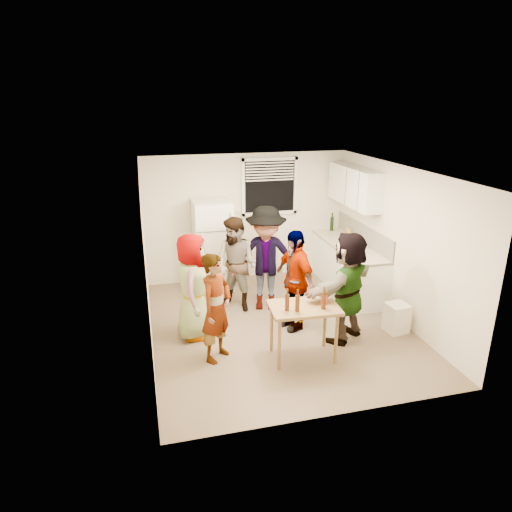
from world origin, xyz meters
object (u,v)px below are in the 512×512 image
object	(u,v)px
refrigerator	(213,245)
guest_back_right	(265,307)
guest_back_left	(237,308)
trash_bin	(397,317)
kettle	(345,243)
guest_black	(293,326)
guest_orange	(344,338)
serving_table	(302,357)
guest_stripe	(218,357)
blue_cup	(350,256)
red_cup	(324,303)
beer_bottle_table	(323,309)
wine_bottle	(331,231)
beer_bottle_counter	(357,254)
guest_grey	(195,335)

from	to	relation	value
refrigerator	guest_back_right	xyz separation A→B (m)	(0.72, -1.16, -0.85)
guest_back_left	trash_bin	bearing A→B (deg)	12.49
kettle	guest_black	bearing A→B (deg)	-119.14
trash_bin	guest_orange	world-z (taller)	trash_bin
trash_bin	guest_black	distance (m)	1.63
serving_table	guest_stripe	size ratio (longest dim) A/B	0.61
guest_back_right	refrigerator	bearing A→B (deg)	138.41
kettle	blue_cup	world-z (taller)	kettle
trash_bin	guest_back_left	xyz separation A→B (m)	(-2.27, 1.41, -0.25)
refrigerator	red_cup	distance (m)	3.03
kettle	beer_bottle_table	xyz separation A→B (m)	(-1.37, -2.32, -0.10)
blue_cup	guest_back_left	bearing A→B (deg)	172.16
serving_table	wine_bottle	bearing A→B (deg)	60.98
guest_back_left	guest_orange	xyz separation A→B (m)	(1.39, -1.41, 0.00)
blue_cup	guest_back_right	distance (m)	1.73
kettle	wine_bottle	world-z (taller)	wine_bottle
guest_black	guest_stripe	bearing A→B (deg)	-80.83
blue_cup	beer_bottle_table	distance (m)	2.01
trash_bin	beer_bottle_table	bearing A→B (deg)	-161.27
beer_bottle_counter	guest_grey	distance (m)	3.14
kettle	guest_grey	size ratio (longest dim) A/B	0.14
red_cup	serving_table	bearing A→B (deg)	-176.03
blue_cup	guest_back_right	bearing A→B (deg)	172.70
guest_grey	guest_back_left	bearing A→B (deg)	-33.10
red_cup	beer_bottle_table	bearing A→B (deg)	-113.78
wine_bottle	guest_orange	xyz separation A→B (m)	(-0.89, -2.69, -0.90)
guest_back_left	guest_back_right	xyz separation A→B (m)	(0.50, -0.08, 0.00)
kettle	trash_bin	xyz separation A→B (m)	(0.09, -1.82, -0.65)
serving_table	red_cup	bearing A→B (deg)	3.97
red_cup	guest_stripe	world-z (taller)	red_cup
serving_table	guest_back_left	world-z (taller)	serving_table
kettle	guest_stripe	world-z (taller)	kettle
serving_table	guest_orange	bearing A→B (deg)	24.13
kettle	red_cup	bearing A→B (deg)	-102.08
trash_bin	guest_black	world-z (taller)	trash_bin
blue_cup	guest_black	bearing A→B (deg)	-153.83
refrigerator	wine_bottle	distance (m)	2.51
trash_bin	guest_back_right	bearing A→B (deg)	143.07
wine_bottle	beer_bottle_counter	xyz separation A→B (m)	(-0.15, -1.48, 0.00)
blue_cup	guest_back_left	xyz separation A→B (m)	(-1.97, 0.27, -0.90)
guest_back_left	guest_orange	size ratio (longest dim) A/B	0.96
beer_bottle_counter	guest_grey	xyz separation A→B (m)	(-2.95, -0.58, -0.90)
red_cup	guest_grey	bearing A→B (deg)	150.03
guest_grey	guest_orange	distance (m)	2.30
red_cup	guest_back_left	xyz separation A→B (m)	(-0.87, 1.75, -0.80)
beer_bottle_counter	trash_bin	distance (m)	1.39
kettle	beer_bottle_counter	xyz separation A→B (m)	(-0.05, -0.60, 0.00)
wine_bottle	guest_black	bearing A→B (deg)	-125.36
trash_bin	serving_table	size ratio (longest dim) A/B	0.49
guest_stripe	guest_black	world-z (taller)	guest_black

